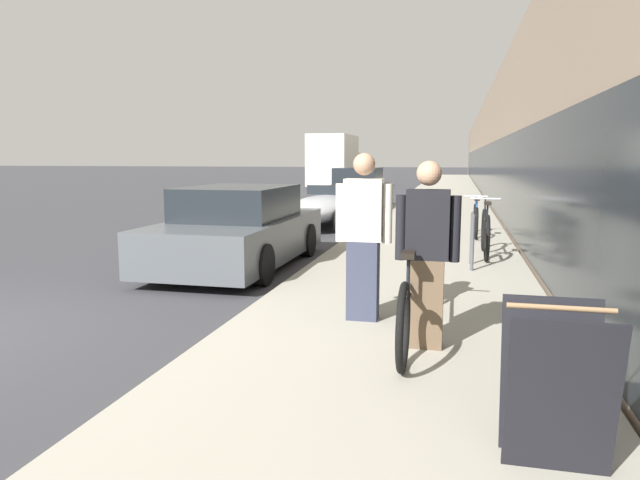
{
  "coord_description": "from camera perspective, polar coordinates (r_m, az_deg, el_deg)",
  "views": [
    {
      "loc": [
        5.33,
        -4.13,
        1.8
      ],
      "look_at": [
        1.14,
        13.37,
        -0.8
      ],
      "focal_mm": 32.0,
      "sensor_mm": 36.0,
      "label": 1
    }
  ],
  "objects": [
    {
      "name": "storefront_facade",
      "position": [
        33.7,
        24.27,
        8.32
      ],
      "size": [
        10.01,
        70.0,
        4.59
      ],
      "color": "gray",
      "rests_on": "ground"
    },
    {
      "name": "cruiser_bike_middle",
      "position": [
        12.82,
        15.3,
        1.99
      ],
      "size": [
        0.52,
        1.75,
        0.86
      ],
      "color": "black",
      "rests_on": "sidewalk_slab"
    },
    {
      "name": "parked_sedan_far",
      "position": [
        20.22,
        3.85,
        4.98
      ],
      "size": [
        1.8,
        4.23,
        1.46
      ],
      "color": "black",
      "rests_on": "ground"
    },
    {
      "name": "tandem_bicycle",
      "position": [
        5.59,
        9.3,
        -5.33
      ],
      "size": [
        0.52,
        2.83,
        0.92
      ],
      "color": "black",
      "rests_on": "sidewalk_slab"
    },
    {
      "name": "moving_truck",
      "position": [
        34.11,
        1.53,
        7.81
      ],
      "size": [
        2.27,
        6.21,
        3.12
      ],
      "color": "orange",
      "rests_on": "ground"
    },
    {
      "name": "bike_rack_hoop",
      "position": [
        9.12,
        14.99,
        0.53
      ],
      "size": [
        0.05,
        0.6,
        0.84
      ],
      "color": "#4C4C51",
      "rests_on": "sidewalk_slab"
    },
    {
      "name": "person_bystander",
      "position": [
        5.93,
        4.37,
        0.3
      ],
      "size": [
        0.59,
        0.23,
        1.74
      ],
      "color": "#33384C",
      "rests_on": "sidewalk_slab"
    },
    {
      "name": "sandwich_board_sign",
      "position": [
        3.49,
        22.54,
        -13.18
      ],
      "size": [
        0.56,
        0.56,
        0.9
      ],
      "color": "black",
      "rests_on": "sidewalk_slab"
    },
    {
      "name": "vintage_roadster_curbside",
      "position": [
        15.13,
        0.25,
        3.14
      ],
      "size": [
        1.72,
        4.34,
        1.06
      ],
      "color": "silver",
      "rests_on": "ground"
    },
    {
      "name": "parked_sedan_curbside",
      "position": [
        9.52,
        -8.12,
        0.99
      ],
      "size": [
        1.88,
        4.19,
        1.34
      ],
      "color": "#4C5156",
      "rests_on": "ground"
    },
    {
      "name": "person_rider",
      "position": [
        5.13,
        10.65,
        -1.48
      ],
      "size": [
        0.57,
        0.22,
        1.66
      ],
      "color": "brown",
      "rests_on": "sidewalk_slab"
    },
    {
      "name": "cruiser_bike_nearest",
      "position": [
        10.25,
        16.21,
        0.71
      ],
      "size": [
        0.52,
        1.91,
        0.98
      ],
      "color": "black",
      "rests_on": "sidewalk_slab"
    },
    {
      "name": "sidewalk_slab",
      "position": [
        25.2,
        12.17,
        4.05
      ],
      "size": [
        3.41,
        70.0,
        0.11
      ],
      "color": "#A39E8E",
      "rests_on": "ground"
    }
  ]
}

